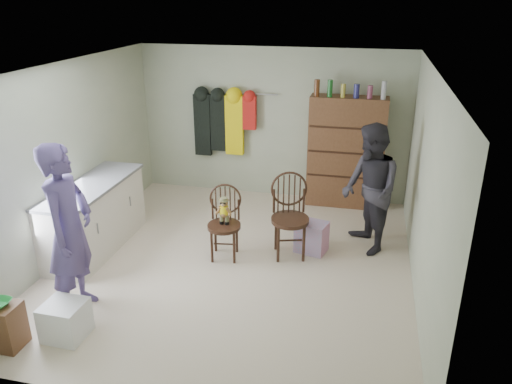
% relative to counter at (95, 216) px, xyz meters
% --- Properties ---
extents(ground_plane, '(5.00, 5.00, 0.00)m').
position_rel_counter_xyz_m(ground_plane, '(1.95, 0.00, -0.47)').
color(ground_plane, beige).
rests_on(ground_plane, ground).
extents(room_walls, '(5.00, 5.00, 5.00)m').
position_rel_counter_xyz_m(room_walls, '(1.95, 0.53, 1.11)').
color(room_walls, '#B2B89A').
rests_on(room_walls, ground).
extents(counter, '(0.64, 1.86, 0.94)m').
position_rel_counter_xyz_m(counter, '(0.00, 0.00, 0.00)').
color(counter, silver).
rests_on(counter, ground).
extents(stool, '(0.33, 0.29, 0.48)m').
position_rel_counter_xyz_m(stool, '(0.17, -2.08, -0.23)').
color(stool, brown).
rests_on(stool, ground).
extents(plastic_tub, '(0.42, 0.40, 0.39)m').
position_rel_counter_xyz_m(plastic_tub, '(0.66, -1.81, -0.28)').
color(plastic_tub, white).
rests_on(plastic_tub, ground).
extents(chair_front, '(0.49, 0.49, 0.98)m').
position_rel_counter_xyz_m(chair_front, '(1.78, 0.18, 0.09)').
color(chair_front, '#3D2215').
rests_on(chair_front, ground).
extents(chair_far, '(0.62, 0.62, 1.13)m').
position_rel_counter_xyz_m(chair_far, '(2.60, 0.44, 0.13)').
color(chair_far, '#3D2215').
rests_on(chair_far, ground).
extents(striped_bag, '(0.47, 0.40, 0.42)m').
position_rel_counter_xyz_m(striped_bag, '(2.89, 0.56, -0.26)').
color(striped_bag, pink).
rests_on(striped_bag, ground).
extents(person_left, '(0.54, 0.75, 1.93)m').
position_rel_counter_xyz_m(person_left, '(0.53, -1.34, 0.49)').
color(person_left, '#54457F').
rests_on(person_left, ground).
extents(person_right, '(0.95, 1.05, 1.75)m').
position_rel_counter_xyz_m(person_right, '(3.61, 0.80, 0.40)').
color(person_right, '#2D2B33').
rests_on(person_right, ground).
extents(dresser, '(1.20, 0.39, 2.07)m').
position_rel_counter_xyz_m(dresser, '(3.20, 2.30, 0.44)').
color(dresser, brown).
rests_on(dresser, ground).
extents(coat_rack, '(1.42, 0.12, 1.09)m').
position_rel_counter_xyz_m(coat_rack, '(1.12, 2.38, 0.78)').
color(coat_rack, '#99999E').
rests_on(coat_rack, ground).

